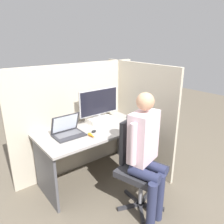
% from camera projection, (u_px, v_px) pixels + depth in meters
% --- Properties ---
extents(ground_plane, '(12.00, 12.00, 0.00)m').
position_uv_depth(ground_plane, '(110.00, 191.00, 2.81)').
color(ground_plane, '#665B4C').
extents(cubicle_panel_back, '(1.93, 0.04, 1.55)m').
position_uv_depth(cubicle_panel_back, '(78.00, 118.00, 3.11)').
color(cubicle_panel_back, '#B7AD99').
rests_on(cubicle_panel_back, ground).
extents(cubicle_panel_right, '(0.04, 1.37, 1.55)m').
position_uv_depth(cubicle_panel_right, '(138.00, 116.00, 3.21)').
color(cubicle_panel_right, '#B7AD99').
rests_on(cubicle_panel_right, ground).
extents(desk, '(1.43, 0.72, 0.74)m').
position_uv_depth(desk, '(93.00, 142.00, 2.90)').
color(desk, '#9E9993').
rests_on(desk, ground).
extents(paper_box, '(0.35, 0.21, 0.06)m').
position_uv_depth(paper_box, '(99.00, 119.00, 3.09)').
color(paper_box, white).
rests_on(paper_box, desk).
extents(monitor, '(0.61, 0.20, 0.41)m').
position_uv_depth(monitor, '(99.00, 103.00, 3.02)').
color(monitor, '#B2B2B7').
rests_on(monitor, paper_box).
extents(laptop, '(0.36, 0.26, 0.26)m').
position_uv_depth(laptop, '(68.00, 131.00, 2.65)').
color(laptop, '#2D2D33').
rests_on(laptop, desk).
extents(mouse, '(0.06, 0.04, 0.03)m').
position_uv_depth(mouse, '(94.00, 131.00, 2.74)').
color(mouse, black).
rests_on(mouse, desk).
extents(stapler, '(0.04, 0.17, 0.05)m').
position_uv_depth(stapler, '(131.00, 118.00, 3.16)').
color(stapler, '#2D2D33').
rests_on(stapler, desk).
extents(carrot_toy, '(0.04, 0.14, 0.04)m').
position_uv_depth(carrot_toy, '(92.00, 136.00, 2.60)').
color(carrot_toy, orange).
rests_on(carrot_toy, desk).
extents(office_chair, '(0.57, 0.62, 1.01)m').
position_uv_depth(office_chair, '(138.00, 161.00, 2.48)').
color(office_chair, '#2D2D33').
rests_on(office_chair, ground).
extents(person, '(0.47, 0.49, 1.36)m').
position_uv_depth(person, '(146.00, 147.00, 2.26)').
color(person, '#282D4C').
rests_on(person, ground).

